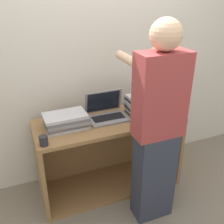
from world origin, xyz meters
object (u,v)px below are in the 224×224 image
object	(u,v)px
laptop_open	(107,113)
laptop_stack_left	(66,121)
person	(157,130)
mug	(44,141)
laptop_stack_right	(146,104)

from	to	relation	value
laptop_open	laptop_stack_left	world-z (taller)	laptop_open
person	mug	bearing A→B (deg)	161.98
laptop_open	person	world-z (taller)	person
laptop_stack_right	laptop_stack_left	bearing A→B (deg)	-179.98
laptop_stack_left	laptop_stack_right	xyz separation A→B (m)	(0.81, 0.00, 0.03)
laptop_stack_right	person	size ratio (longest dim) A/B	0.22
laptop_stack_right	mug	size ratio (longest dim) A/B	4.84
laptop_stack_left	laptop_stack_right	world-z (taller)	laptop_stack_right
laptop_stack_right	mug	world-z (taller)	laptop_stack_right
laptop_open	laptop_stack_left	size ratio (longest dim) A/B	0.94
laptop_open	laptop_stack_right	distance (m)	0.41
laptop_open	person	xyz separation A→B (m)	(0.23, -0.55, 0.05)
mug	laptop_open	bearing A→B (deg)	22.20
laptop_stack_right	person	distance (m)	0.53
laptop_stack_right	mug	distance (m)	1.07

